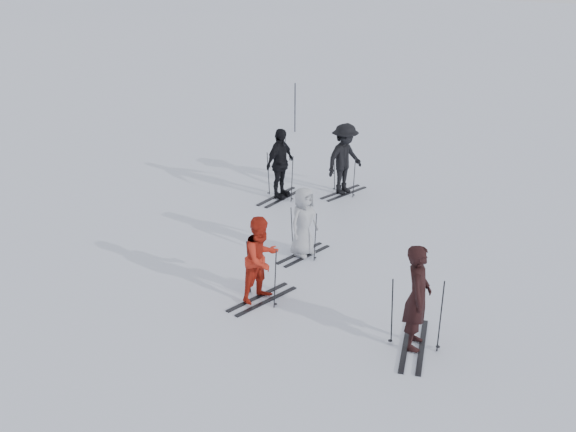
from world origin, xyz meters
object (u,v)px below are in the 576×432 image
object	(u,v)px
skier_near_dark	(417,298)
skier_red	(261,260)
piste_marker	(295,108)
skier_uphill_far	(345,160)
skier_uphill_left	(280,164)
skier_grey	(304,223)

from	to	relation	value
skier_near_dark	skier_red	size ratio (longest dim) A/B	1.11
skier_red	skier_near_dark	bearing A→B (deg)	-77.59
skier_near_dark	piste_marker	size ratio (longest dim) A/B	1.10
skier_near_dark	piste_marker	distance (m)	14.12
skier_uphill_far	skier_uphill_left	bearing A→B (deg)	146.56
skier_near_dark	piste_marker	bearing A→B (deg)	21.77
piste_marker	skier_near_dark	bearing A→B (deg)	-58.29
skier_uphill_far	skier_near_dark	bearing A→B (deg)	-129.38
skier_near_dark	skier_uphill_left	world-z (taller)	skier_near_dark
skier_grey	skier_uphill_left	distance (m)	3.68
skier_near_dark	skier_uphill_left	bearing A→B (deg)	31.97
skier_uphill_left	piste_marker	size ratio (longest dim) A/B	1.09
skier_uphill_left	skier_grey	bearing A→B (deg)	-136.56
skier_near_dark	piste_marker	xyz separation A→B (m)	(-7.42, 12.01, -0.09)
skier_grey	piste_marker	xyz separation A→B (m)	(-4.20, 9.33, 0.08)
skier_near_dark	skier_uphill_left	distance (m)	7.77
piste_marker	skier_red	bearing A→B (deg)	-69.86
skier_red	skier_uphill_far	distance (m)	6.37
skier_grey	skier_uphill_left	xyz separation A→B (m)	(-1.97, 3.10, 0.16)
skier_red	skier_uphill_far	size ratio (longest dim) A/B	0.90
skier_near_dark	skier_uphill_left	xyz separation A→B (m)	(-5.19, 5.78, -0.01)
skier_uphill_left	skier_uphill_far	size ratio (longest dim) A/B	0.98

